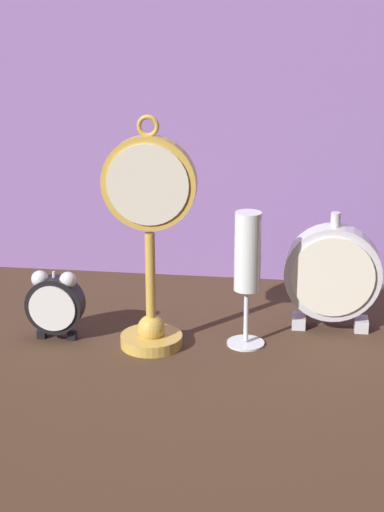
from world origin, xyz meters
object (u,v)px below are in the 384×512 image
(pocket_watch_on_stand, at_px, (150,240))
(alarm_clock_twin_bell, at_px, (55,302))
(mantel_clock_silver, at_px, (333,274))
(champagne_flute, at_px, (247,263))

(pocket_watch_on_stand, distance_m, alarm_clock_twin_bell, 0.17)
(mantel_clock_silver, xyz_separation_m, champagne_flute, (-0.12, -0.07, 0.04))
(mantel_clock_silver, distance_m, champagne_flute, 0.14)
(pocket_watch_on_stand, xyz_separation_m, alarm_clock_twin_bell, (-0.14, 0.01, -0.10))
(alarm_clock_twin_bell, xyz_separation_m, champagne_flute, (0.27, 0.02, 0.07))
(alarm_clock_twin_bell, xyz_separation_m, mantel_clock_silver, (0.39, 0.09, 0.03))
(pocket_watch_on_stand, xyz_separation_m, mantel_clock_silver, (0.25, 0.09, -0.07))
(pocket_watch_on_stand, relative_size, alarm_clock_twin_bell, 3.18)
(alarm_clock_twin_bell, height_order, mantel_clock_silver, mantel_clock_silver)
(pocket_watch_on_stand, bearing_deg, champagne_flute, 9.73)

